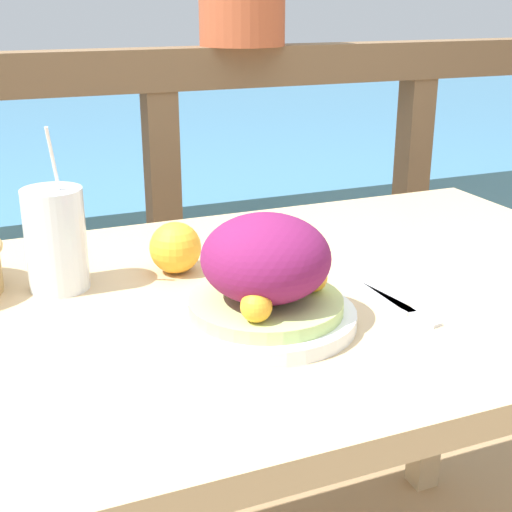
% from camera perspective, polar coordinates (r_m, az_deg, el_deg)
% --- Properties ---
extents(patio_table, '(1.24, 0.79, 0.76)m').
position_cam_1_polar(patio_table, '(1.12, 1.78, -7.25)').
color(patio_table, tan).
rests_on(patio_table, ground_plane).
extents(railing_fence, '(2.80, 0.08, 1.07)m').
position_cam_1_polar(railing_fence, '(1.67, -7.42, 4.67)').
color(railing_fence, brown).
rests_on(railing_fence, ground_plane).
extents(sea_backdrop, '(12.00, 4.00, 0.55)m').
position_cam_1_polar(sea_backdrop, '(4.18, -16.35, 6.90)').
color(sea_backdrop, teal).
rests_on(sea_backdrop, ground_plane).
extents(salad_plate, '(0.24, 0.24, 0.15)m').
position_cam_1_polar(salad_plate, '(0.93, 0.79, -1.82)').
color(salad_plate, white).
rests_on(salad_plate, patio_table).
extents(drink_glass, '(0.09, 0.09, 0.25)m').
position_cam_1_polar(drink_glass, '(1.09, -15.72, 1.29)').
color(drink_glass, silver).
rests_on(drink_glass, patio_table).
extents(fork, '(0.04, 0.18, 0.00)m').
position_cam_1_polar(fork, '(1.04, 10.88, -3.66)').
color(fork, silver).
rests_on(fork, patio_table).
extents(knife, '(0.02, 0.18, 0.00)m').
position_cam_1_polar(knife, '(1.08, 9.68, -2.71)').
color(knife, silver).
rests_on(knife, patio_table).
extents(orange_near_basket, '(0.08, 0.08, 0.08)m').
position_cam_1_polar(orange_near_basket, '(1.13, -6.47, 0.67)').
color(orange_near_basket, '#F9A328').
rests_on(orange_near_basket, patio_table).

